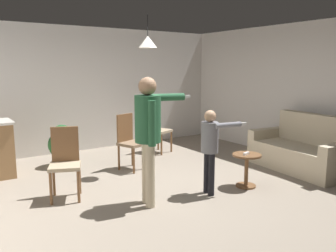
{
  "coord_description": "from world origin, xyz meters",
  "views": [
    {
      "loc": [
        -2.87,
        -4.28,
        1.83
      ],
      "look_at": [
        -0.13,
        -0.16,
        1.0
      ],
      "focal_mm": 37.49,
      "sensor_mm": 36.0,
      "label": 1
    }
  ],
  "objects_px": {
    "dining_chair_near_wall": "(157,127)",
    "spare_remote_on_table": "(246,154)",
    "dining_chair_by_counter": "(130,139)",
    "potted_plant_corner": "(62,143)",
    "person_adult": "(149,127)",
    "person_child": "(210,143)",
    "couch_floral": "(301,151)",
    "dining_chair_centre_back": "(65,160)",
    "side_table_by_couch": "(246,166)"
  },
  "relations": [
    {
      "from": "dining_chair_near_wall",
      "to": "spare_remote_on_table",
      "type": "xyz_separation_m",
      "value": [
        -0.1,
        -2.72,
        -0.01
      ]
    },
    {
      "from": "dining_chair_by_counter",
      "to": "potted_plant_corner",
      "type": "distance_m",
      "value": 1.3
    },
    {
      "from": "dining_chair_by_counter",
      "to": "dining_chair_near_wall",
      "type": "relative_size",
      "value": 1.0
    },
    {
      "from": "person_adult",
      "to": "dining_chair_by_counter",
      "type": "xyz_separation_m",
      "value": [
        0.57,
        1.66,
        -0.51
      ]
    },
    {
      "from": "person_adult",
      "to": "potted_plant_corner",
      "type": "bearing_deg",
      "value": -156.01
    },
    {
      "from": "person_adult",
      "to": "potted_plant_corner",
      "type": "relative_size",
      "value": 2.18
    },
    {
      "from": "person_adult",
      "to": "dining_chair_near_wall",
      "type": "bearing_deg",
      "value": 161.22
    },
    {
      "from": "person_child",
      "to": "person_adult",
      "type": "bearing_deg",
      "value": -89.54
    },
    {
      "from": "potted_plant_corner",
      "to": "dining_chair_near_wall",
      "type": "bearing_deg",
      "value": -1.09
    },
    {
      "from": "couch_floral",
      "to": "dining_chair_centre_back",
      "type": "height_order",
      "value": "same"
    },
    {
      "from": "couch_floral",
      "to": "dining_chair_near_wall",
      "type": "bearing_deg",
      "value": 35.06
    },
    {
      "from": "couch_floral",
      "to": "spare_remote_on_table",
      "type": "relative_size",
      "value": 14.41
    },
    {
      "from": "dining_chair_by_counter",
      "to": "dining_chair_centre_back",
      "type": "height_order",
      "value": "same"
    },
    {
      "from": "couch_floral",
      "to": "dining_chair_by_counter",
      "type": "xyz_separation_m",
      "value": [
        -2.55,
        1.75,
        0.21
      ]
    },
    {
      "from": "dining_chair_near_wall",
      "to": "spare_remote_on_table",
      "type": "relative_size",
      "value": 7.69
    },
    {
      "from": "dining_chair_near_wall",
      "to": "potted_plant_corner",
      "type": "relative_size",
      "value": 1.28
    },
    {
      "from": "person_child",
      "to": "spare_remote_on_table",
      "type": "distance_m",
      "value": 0.68
    },
    {
      "from": "couch_floral",
      "to": "spare_remote_on_table",
      "type": "bearing_deg",
      "value": 100.72
    },
    {
      "from": "side_table_by_couch",
      "to": "potted_plant_corner",
      "type": "relative_size",
      "value": 0.67
    },
    {
      "from": "potted_plant_corner",
      "to": "spare_remote_on_table",
      "type": "distance_m",
      "value": 3.39
    },
    {
      "from": "person_adult",
      "to": "side_table_by_couch",
      "type": "bearing_deg",
      "value": 97.29
    },
    {
      "from": "couch_floral",
      "to": "person_adult",
      "type": "bearing_deg",
      "value": 93.73
    },
    {
      "from": "person_child",
      "to": "dining_chair_by_counter",
      "type": "xyz_separation_m",
      "value": [
        -0.36,
        1.8,
        -0.22
      ]
    },
    {
      "from": "person_adult",
      "to": "person_child",
      "type": "height_order",
      "value": "person_adult"
    },
    {
      "from": "side_table_by_couch",
      "to": "dining_chair_by_counter",
      "type": "height_order",
      "value": "dining_chair_by_counter"
    },
    {
      "from": "person_adult",
      "to": "dining_chair_by_counter",
      "type": "bearing_deg",
      "value": 176.04
    },
    {
      "from": "person_child",
      "to": "side_table_by_couch",
      "type": "bearing_deg",
      "value": 93.06
    },
    {
      "from": "person_child",
      "to": "potted_plant_corner",
      "type": "bearing_deg",
      "value": -144.2
    },
    {
      "from": "dining_chair_near_wall",
      "to": "dining_chair_centre_back",
      "type": "bearing_deg",
      "value": 11.79
    },
    {
      "from": "person_child",
      "to": "potted_plant_corner",
      "type": "relative_size",
      "value": 1.58
    },
    {
      "from": "side_table_by_couch",
      "to": "dining_chair_by_counter",
      "type": "distance_m",
      "value": 2.15
    },
    {
      "from": "potted_plant_corner",
      "to": "spare_remote_on_table",
      "type": "height_order",
      "value": "potted_plant_corner"
    },
    {
      "from": "potted_plant_corner",
      "to": "couch_floral",
      "type": "bearing_deg",
      "value": -36.64
    },
    {
      "from": "person_child",
      "to": "dining_chair_near_wall",
      "type": "distance_m",
      "value": 2.73
    },
    {
      "from": "couch_floral",
      "to": "potted_plant_corner",
      "type": "bearing_deg",
      "value": 58.9
    },
    {
      "from": "couch_floral",
      "to": "side_table_by_couch",
      "type": "xyz_separation_m",
      "value": [
        -1.52,
        -0.12,
        -0.0
      ]
    },
    {
      "from": "dining_chair_by_counter",
      "to": "couch_floral",
      "type": "bearing_deg",
      "value": 125.97
    },
    {
      "from": "dining_chair_centre_back",
      "to": "dining_chair_by_counter",
      "type": "bearing_deg",
      "value": -129.76
    },
    {
      "from": "person_child",
      "to": "spare_remote_on_table",
      "type": "bearing_deg",
      "value": 90.92
    },
    {
      "from": "person_child",
      "to": "dining_chair_near_wall",
      "type": "relative_size",
      "value": 1.23
    },
    {
      "from": "dining_chair_centre_back",
      "to": "potted_plant_corner",
      "type": "xyz_separation_m",
      "value": [
        0.45,
        1.63,
        -0.11
      ]
    },
    {
      "from": "couch_floral",
      "to": "side_table_by_couch",
      "type": "relative_size",
      "value": 3.6
    },
    {
      "from": "spare_remote_on_table",
      "to": "side_table_by_couch",
      "type": "bearing_deg",
      "value": 27.49
    },
    {
      "from": "person_child",
      "to": "dining_chair_near_wall",
      "type": "xyz_separation_m",
      "value": [
        0.73,
        2.63,
        -0.22
      ]
    },
    {
      "from": "person_adult",
      "to": "dining_chair_by_counter",
      "type": "height_order",
      "value": "person_adult"
    },
    {
      "from": "dining_chair_near_wall",
      "to": "potted_plant_corner",
      "type": "xyz_separation_m",
      "value": [
        -2.06,
        0.04,
        -0.11
      ]
    },
    {
      "from": "person_adult",
      "to": "dining_chair_centre_back",
      "type": "height_order",
      "value": "person_adult"
    },
    {
      "from": "person_child",
      "to": "spare_remote_on_table",
      "type": "relative_size",
      "value": 9.49
    },
    {
      "from": "side_table_by_couch",
      "to": "spare_remote_on_table",
      "type": "xyz_separation_m",
      "value": [
        -0.04,
        -0.02,
        0.21
      ]
    },
    {
      "from": "side_table_by_couch",
      "to": "dining_chair_by_counter",
      "type": "relative_size",
      "value": 0.52
    }
  ]
}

